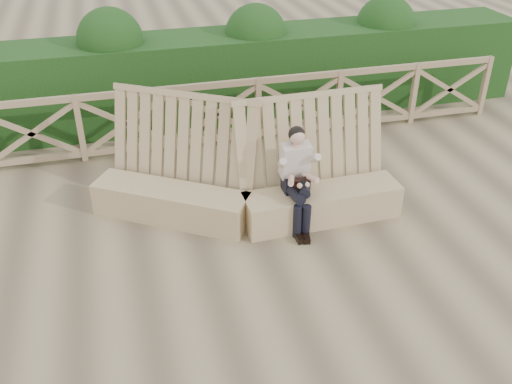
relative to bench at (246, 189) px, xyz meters
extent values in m
plane|color=brown|center=(0.04, -1.30, -0.40)|extent=(60.00, 60.00, 0.00)
cube|color=#947D54|center=(-0.98, 0.20, -0.17)|extent=(2.03, 1.56, 0.45)
cube|color=#947D54|center=(-0.84, 0.42, 0.40)|extent=(2.00, 1.51, 1.57)
cube|color=#947D54|center=(0.94, -0.35, -0.17)|extent=(2.10, 0.55, 0.45)
cube|color=#947D54|center=(0.93, -0.08, 0.40)|extent=(2.10, 0.50, 1.57)
cube|color=black|center=(0.59, -0.26, 0.15)|extent=(0.33, 0.24, 0.20)
cube|color=#C2B2A0|center=(0.59, -0.22, 0.47)|extent=(0.37, 0.27, 0.49)
sphere|color=tan|center=(0.59, -0.26, 0.82)|extent=(0.19, 0.19, 0.19)
sphere|color=black|center=(0.59, -0.23, 0.84)|extent=(0.21, 0.21, 0.21)
cylinder|color=black|center=(0.51, -0.46, 0.14)|extent=(0.14, 0.43, 0.14)
cylinder|color=black|center=(0.66, -0.44, 0.20)|extent=(0.14, 0.43, 0.15)
cylinder|color=black|center=(0.50, -0.66, -0.17)|extent=(0.11, 0.11, 0.45)
cylinder|color=black|center=(0.61, -0.68, -0.17)|extent=(0.11, 0.11, 0.45)
cube|color=black|center=(0.50, -0.74, -0.36)|extent=(0.08, 0.22, 0.07)
cube|color=black|center=(0.59, -0.76, -0.36)|extent=(0.08, 0.22, 0.07)
cube|color=black|center=(0.61, -0.43, 0.25)|extent=(0.19, 0.11, 0.13)
cube|color=black|center=(0.59, -0.58, 0.30)|extent=(0.07, 0.08, 0.11)
cube|color=#83684C|center=(0.04, 2.20, 0.65)|extent=(10.10, 0.07, 0.10)
cube|color=#83684C|center=(0.04, 2.20, -0.28)|extent=(10.10, 0.07, 0.10)
cube|color=black|center=(0.04, 3.40, 0.35)|extent=(12.00, 1.20, 1.50)
camera|label=1|loc=(-1.55, -6.29, 3.88)|focal=40.00mm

